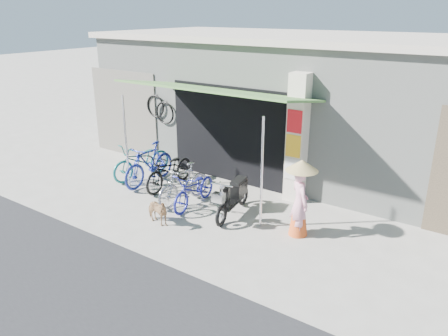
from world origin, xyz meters
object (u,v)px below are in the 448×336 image
Objects in this scene: bike_silver at (184,184)px; nun at (300,198)px; bike_navy at (195,189)px; street_dog at (156,211)px; bike_black at (170,170)px; moped at (234,196)px; bike_teal at (142,160)px; bike_blue at (149,164)px.

nun is (2.88, 0.12, 0.33)m from bike_silver.
street_dog is at bearing -100.54° from bike_navy.
bike_black reaches higher than moped.
bike_black reaches higher than bike_navy.
bike_navy is 2.59m from nun.
bike_teal is 1.11× the size of moped.
bike_teal is 1.16× the size of bike_silver.
nun is (3.77, -0.42, 0.33)m from bike_black.
bike_black is at bearing 7.72° from bike_blue.
bike_teal is 1.15× the size of bike_navy.
bike_blue is 1.09× the size of moped.
bike_black is (0.62, 0.10, -0.06)m from bike_blue.
nun reaches higher than bike_black.
bike_blue is 4.41m from nun.
moped is at bearing -7.25° from bike_blue.
nun is (4.87, -0.54, 0.32)m from bike_teal.
bike_blue is at bearing 161.07° from bike_navy.
bike_silver reaches higher than bike_black.
bike_navy reaches higher than street_dog.
bike_silver is at bearing -17.51° from bike_blue.
bike_teal is 2.87m from street_dog.
street_dog is at bearing -138.72° from moped.
nun reaches higher than street_dog.
bike_teal is at bearing 154.24° from bike_blue.
street_dog is at bearing -72.95° from bike_silver.
bike_black is 2.05m from street_dog.
bike_teal is 1.10m from bike_black.
moped is (2.19, -0.38, -0.05)m from bike_black.
bike_teal is 4.91m from nun.
street_dog is at bearing -60.36° from bike_black.
bike_teal is at bearing 161.72° from moped.
bike_silver is (0.90, -0.54, 0.00)m from bike_black.
moped is 1.63m from nun.
bike_blue reaches higher than bike_black.
bike_navy is at bearing 43.30° from nun.
street_dog is at bearing 66.45° from nun.
bike_silver is 0.96× the size of moped.
bike_navy is (1.22, -0.54, -0.05)m from bike_black.
bike_blue reaches higher than moped.
bike_teal is at bearing 170.46° from bike_black.
moped is 1.03× the size of nun.
bike_blue is (0.48, -0.21, 0.05)m from bike_teal.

